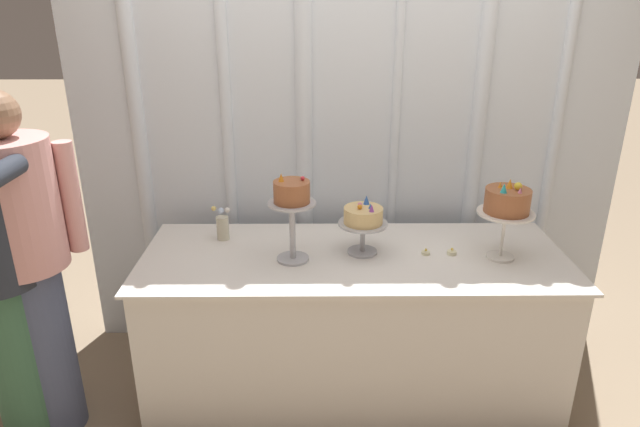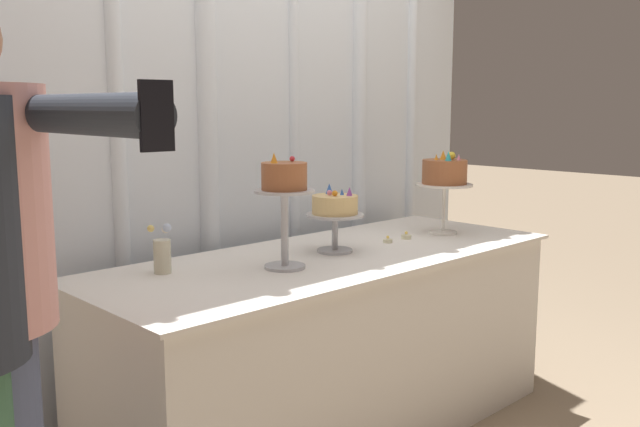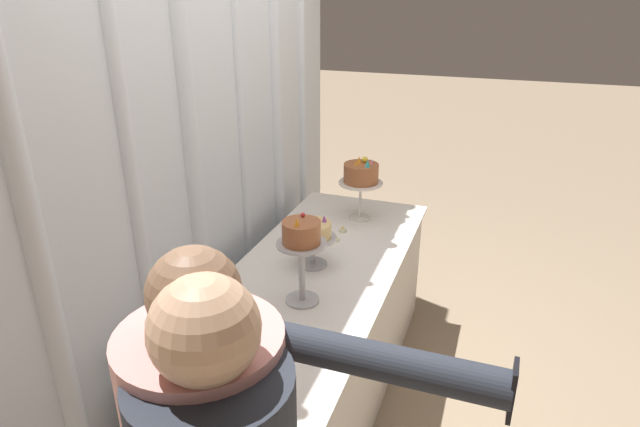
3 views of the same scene
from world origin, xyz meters
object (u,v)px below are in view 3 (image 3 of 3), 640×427
cake_display_rightmost (361,176)px  tealight_far_left (336,239)px  flower_vase (212,321)px  cake_table (315,333)px  cake_display_center (313,234)px  cake_display_leftmost (301,241)px  tealight_near_left (343,230)px

cake_display_rightmost → tealight_far_left: cake_display_rightmost is taller
cake_display_rightmost → flower_vase: cake_display_rightmost is taller
cake_table → flower_vase: size_ratio=11.11×
cake_table → cake_display_center: size_ratio=7.37×
cake_display_center → cake_display_rightmost: (0.67, -0.06, 0.10)m
cake_table → cake_display_rightmost: 0.99m
cake_display_leftmost → cake_display_rightmost: size_ratio=1.10×
cake_display_leftmost → cake_display_rightmost: bearing=0.8°
cake_display_center → tealight_near_left: cake_display_center is taller
cake_display_leftmost → flower_vase: cake_display_leftmost is taller
cake_display_center → flower_vase: bearing=166.5°
cake_display_center → tealight_near_left: (0.44, -0.02, -0.17)m
cake_display_rightmost → tealight_far_left: 0.45m
cake_display_rightmost → cake_display_leftmost: bearing=-179.2°
tealight_far_left → tealight_near_left: size_ratio=0.91×
cake_display_leftmost → flower_vase: 0.51m
cake_table → cake_display_rightmost: size_ratio=5.25×
cake_display_center → tealight_near_left: bearing=-2.9°
flower_vase → tealight_near_left: 1.19m
cake_display_leftmost → cake_display_center: (0.34, 0.08, -0.13)m
cake_display_rightmost → tealight_near_left: size_ratio=8.50×
cake_display_rightmost → cake_display_center: bearing=174.7°
flower_vase → cake_display_rightmost: bearing=-9.6°
cake_table → cake_display_leftmost: bearing=-170.4°
cake_table → tealight_near_left: (0.49, 0.00, 0.41)m
flower_vase → tealight_near_left: (1.17, -0.20, -0.06)m
cake_table → tealight_near_left: bearing=0.3°
cake_display_leftmost → tealight_near_left: size_ratio=9.34×
cake_display_center → tealight_far_left: cake_display_center is taller
cake_display_rightmost → cake_table: bearing=177.0°
cake_display_leftmost → flower_vase: size_ratio=2.32×
flower_vase → cake_table: bearing=-16.3°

